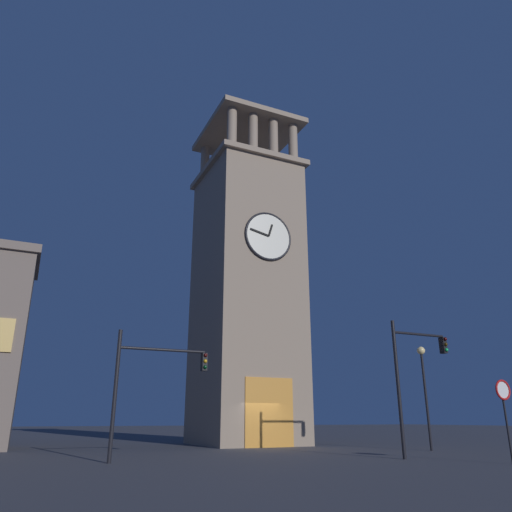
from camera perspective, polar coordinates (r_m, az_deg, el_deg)
The scene contains 6 objects.
ground_plane at distance 29.94m, azimuth 0.85°, elevation -21.66°, with size 200.00×200.00×0.00m, color #424247.
clocktower at distance 34.84m, azimuth -1.13°, elevation -4.02°, with size 6.80×7.68×25.79m.
traffic_signal_near at distance 23.42m, azimuth 18.01°, elevation -12.32°, with size 3.11×0.41×5.83m.
traffic_signal_mid at distance 20.89m, azimuth -12.40°, elevation -13.56°, with size 3.83×0.41×5.07m.
street_lamp at distance 29.14m, azimuth 19.13°, elevation -13.32°, with size 0.44×0.44×5.46m.
no_horn_sign at distance 21.61m, azimuth 27.10°, elevation -14.53°, with size 0.78×0.14×3.05m.
Camera 1 is at (12.98, 26.94, 1.59)m, focal length 34.03 mm.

